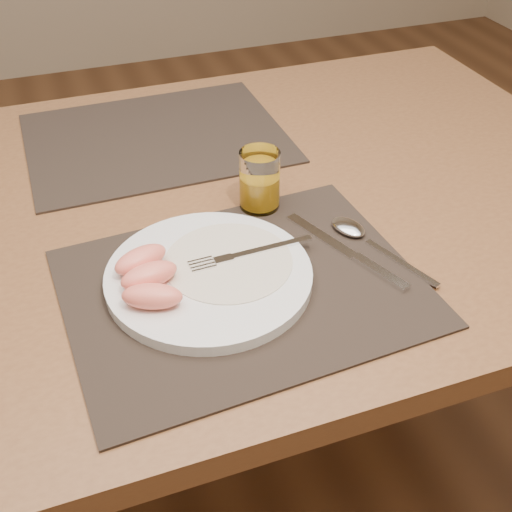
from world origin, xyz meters
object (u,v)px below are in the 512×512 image
object	(u,v)px
placemat_far	(156,138)
placemat_near	(243,288)
fork	(241,255)
table	(204,242)
knife	(355,256)
plate	(209,276)
spoon	(356,232)
juice_glass	(260,183)

from	to	relation	value
placemat_far	placemat_near	bearing A→B (deg)	-88.05
placemat_far	fork	distance (m)	0.40
table	knife	xyz separation A→B (m)	(0.16, -0.22, 0.09)
plate	spoon	world-z (taller)	plate
knife	placemat_far	bearing A→B (deg)	112.25
table	juice_glass	world-z (taller)	juice_glass
table	spoon	size ratio (longest dim) A/B	7.47
plate	juice_glass	xyz separation A→B (m)	(0.12, 0.14, 0.03)
placemat_far	spoon	bearing A→B (deg)	-62.42
table	fork	xyz separation A→B (m)	(0.00, -0.18, 0.11)
table	fork	distance (m)	0.21
placemat_far	juice_glass	world-z (taller)	juice_glass
fork	juice_glass	xyz separation A→B (m)	(0.07, 0.13, 0.02)
table	fork	bearing A→B (deg)	-88.49
fork	juice_glass	world-z (taller)	juice_glass
placemat_far	plate	size ratio (longest dim) A/B	1.67
fork	table	bearing A→B (deg)	91.51
fork	spoon	bearing A→B (deg)	3.08
fork	knife	world-z (taller)	fork
placemat_near	placemat_far	bearing A→B (deg)	91.95
knife	juice_glass	world-z (taller)	juice_glass
table	knife	bearing A→B (deg)	-54.06
spoon	juice_glass	distance (m)	0.16
plate	juice_glass	distance (m)	0.19
knife	table	bearing A→B (deg)	125.94
placemat_near	placemat_far	size ratio (longest dim) A/B	1.00
fork	spoon	size ratio (longest dim) A/B	0.93
table	juice_glass	bearing A→B (deg)	-33.18
knife	fork	bearing A→B (deg)	166.22
fork	spoon	xyz separation A→B (m)	(0.18, 0.01, -0.01)
placemat_far	knife	size ratio (longest dim) A/B	2.13
spoon	placemat_near	bearing A→B (deg)	-164.90
placemat_near	fork	world-z (taller)	fork
table	placemat_near	bearing A→B (deg)	-91.78
placemat_far	knife	distance (m)	0.47
table	knife	size ratio (longest dim) A/B	6.63
juice_glass	fork	bearing A→B (deg)	-119.87
placemat_far	juice_glass	xyz separation A→B (m)	(0.10, -0.27, 0.04)
plate	fork	bearing A→B (deg)	17.40
table	placemat_near	world-z (taller)	placemat_near
placemat_far	spoon	xyz separation A→B (m)	(0.20, -0.39, 0.01)
table	placemat_far	distance (m)	0.24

